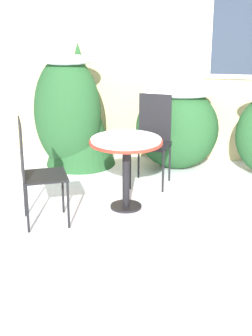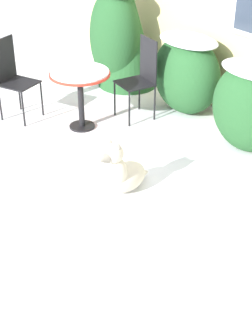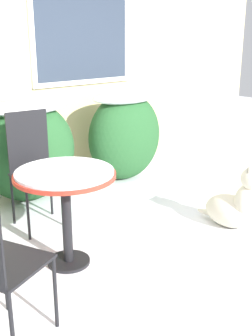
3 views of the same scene
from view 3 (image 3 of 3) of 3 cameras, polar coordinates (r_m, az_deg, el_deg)
The scene contains 7 objects.
ground_plane at distance 3.72m, azimuth 6.14°, elevation -10.27°, with size 16.00×16.00×0.00m, color white.
house_wall at distance 5.06m, azimuth -11.87°, elevation 13.66°, with size 8.00×0.10×2.77m.
shrub_middle at distance 4.59m, azimuth -13.10°, elevation 2.57°, with size 1.07×0.71×1.07m.
shrub_right at distance 5.15m, azimuth -0.14°, elevation 4.67°, with size 1.00×0.66×1.07m.
patio_table at distance 3.19m, azimuth -8.23°, elevation -2.47°, with size 0.77×0.77×0.77m.
patio_chair_near_table at distance 3.98m, azimuth -12.33°, elevation 0.43°, with size 0.48×0.48×1.07m.
dog at distance 4.04m, azimuth 14.78°, elevation -4.83°, with size 0.40×0.73×0.64m.
Camera 3 is at (-2.42, -2.21, 1.75)m, focal length 45.00 mm.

